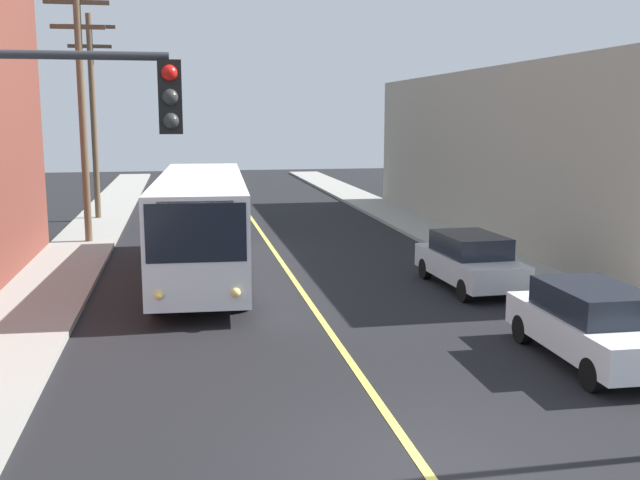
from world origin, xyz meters
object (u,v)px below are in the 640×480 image
object	(u,v)px
utility_pole_mid	(82,104)
traffic_signal_left_corner	(25,172)
utility_pole_far	(93,107)
parked_car_silver	(470,260)
parked_car_white	(592,323)
fire_hydrant	(629,309)
city_bus	(202,220)

from	to	relation	value
utility_pole_mid	traffic_signal_left_corner	xyz separation A→B (m)	(1.62, -19.40, -1.20)
utility_pole_far	traffic_signal_left_corner	world-z (taller)	utility_pole_far
parked_car_silver	parked_car_white	bearing A→B (deg)	-90.67
parked_car_white	utility_pole_far	world-z (taller)	utility_pole_far
utility_pole_mid	utility_pole_far	xyz separation A→B (m)	(-0.37, 7.00, -0.05)
utility_pole_far	fire_hydrant	distance (m)	26.56
utility_pole_far	fire_hydrant	xyz separation A→B (m)	(14.25, -21.88, -4.87)
utility_pole_mid	fire_hydrant	size ratio (longest dim) A/B	11.56
parked_car_silver	utility_pole_mid	size ratio (longest dim) A/B	0.46
city_bus	utility_pole_far	bearing A→B (deg)	108.61
parked_car_white	traffic_signal_left_corner	world-z (taller)	traffic_signal_left_corner
city_bus	utility_pole_far	distance (m)	14.99
parked_car_white	traffic_signal_left_corner	bearing A→B (deg)	-164.71
utility_pole_mid	city_bus	bearing A→B (deg)	-57.78
city_bus	utility_pole_mid	bearing A→B (deg)	122.22
city_bus	parked_car_white	xyz separation A→B (m)	(7.62, -9.82, -0.98)
utility_pole_mid	traffic_signal_left_corner	size ratio (longest dim) A/B	1.62
parked_car_silver	utility_pole_far	size ratio (longest dim) A/B	0.46
utility_pole_mid	utility_pole_far	size ratio (longest dim) A/B	1.01
parked_car_silver	utility_pole_mid	bearing A→B (deg)	140.66
parked_car_silver	traffic_signal_left_corner	size ratio (longest dim) A/B	0.74
parked_car_silver	traffic_signal_left_corner	world-z (taller)	traffic_signal_left_corner
parked_car_white	parked_car_silver	xyz separation A→B (m)	(0.08, 6.78, 0.00)
parked_car_silver	fire_hydrant	distance (m)	5.41
parked_car_white	traffic_signal_left_corner	xyz separation A→B (m)	(-10.28, -2.81, 3.46)
utility_pole_mid	utility_pole_far	world-z (taller)	utility_pole_mid
traffic_signal_left_corner	utility_pole_mid	bearing A→B (deg)	94.77
utility_pole_mid	utility_pole_far	distance (m)	7.01
city_bus	parked_car_silver	xyz separation A→B (m)	(7.70, -3.04, -0.98)
city_bus	parked_car_silver	world-z (taller)	city_bus
utility_pole_far	traffic_signal_left_corner	size ratio (longest dim) A/B	1.60
utility_pole_mid	utility_pole_far	bearing A→B (deg)	93.02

